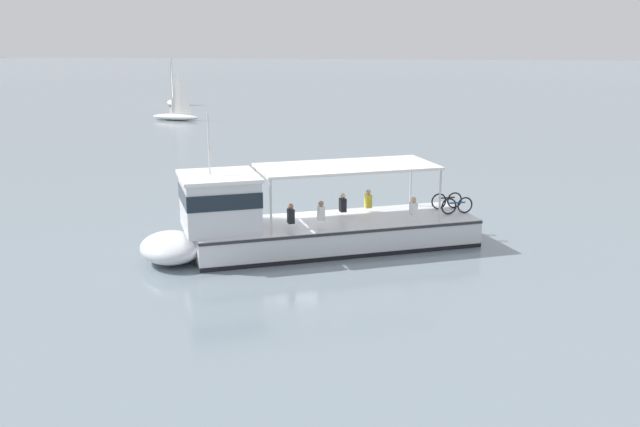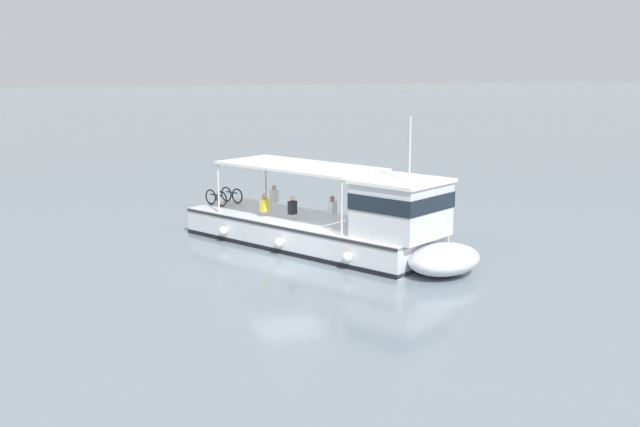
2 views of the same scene
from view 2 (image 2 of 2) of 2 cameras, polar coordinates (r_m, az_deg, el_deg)
ground_plane at (r=27.78m, az=-2.38°, el=-3.64°), size 400.00×400.00×0.00m
ferry_main at (r=28.81m, az=1.52°, el=-1.01°), size 8.23×12.81×5.32m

